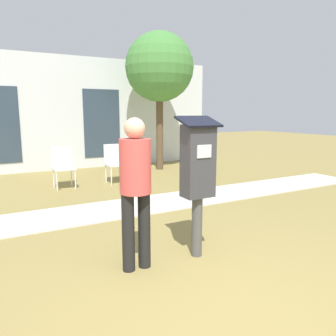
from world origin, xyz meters
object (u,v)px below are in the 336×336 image
(parking_meter, at_px, (198,168))
(outdoor_chair_middle, at_px, (115,160))
(person_standing, at_px, (136,182))
(outdoor_chair_left, at_px, (63,164))

(parking_meter, bearing_deg, outdoor_chair_middle, 82.81)
(parking_meter, xyz_separation_m, person_standing, (-0.73, 0.04, -0.09))
(person_standing, xyz_separation_m, outdoor_chair_middle, (1.26, 4.21, -0.40))
(parking_meter, distance_m, outdoor_chair_left, 4.35)
(parking_meter, height_order, outdoor_chair_middle, parking_meter)
(parking_meter, relative_size, person_standing, 1.01)
(parking_meter, xyz_separation_m, outdoor_chair_left, (-0.63, 4.28, -0.49))
(parking_meter, distance_m, person_standing, 0.74)
(parking_meter, height_order, person_standing, parking_meter)
(person_standing, relative_size, outdoor_chair_left, 1.76)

